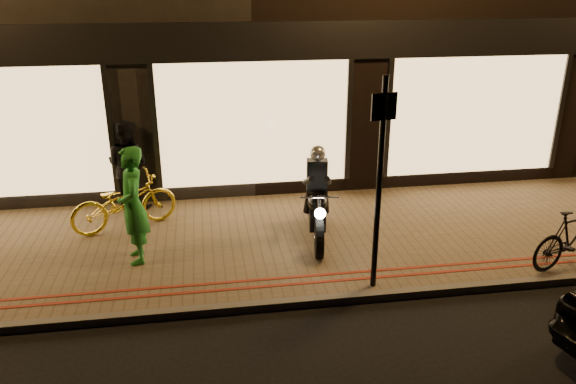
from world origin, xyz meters
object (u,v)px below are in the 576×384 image
at_px(motorcycle, 317,204).
at_px(bicycle_gold, 124,202).
at_px(person_green, 133,206).
at_px(sign_post, 380,175).

relative_size(motorcycle, bicycle_gold, 1.05).
xyz_separation_m(motorcycle, bicycle_gold, (-3.22, 0.91, -0.13)).
bearing_deg(motorcycle, person_green, -164.78).
distance_m(bicycle_gold, person_green, 1.36).
height_order(bicycle_gold, person_green, person_green).
bearing_deg(sign_post, bicycle_gold, 145.24).
bearing_deg(sign_post, motorcycle, 106.21).
relative_size(motorcycle, person_green, 1.06).
bearing_deg(person_green, bicycle_gold, -176.08).
relative_size(sign_post, bicycle_gold, 1.63).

